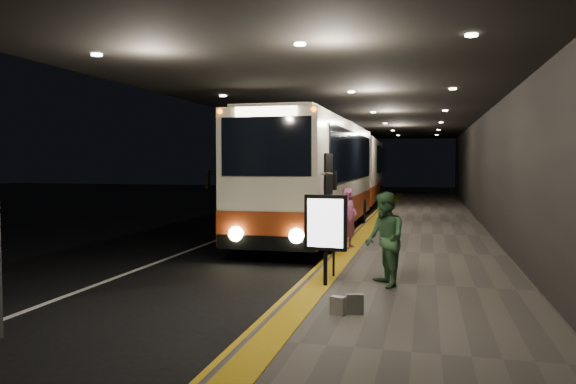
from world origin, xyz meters
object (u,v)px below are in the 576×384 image
at_px(coach_second, 356,174).
at_px(info_sign, 326,225).
at_px(passenger_waiting_green, 385,239).
at_px(passenger_boarding, 349,218).
at_px(bag_polka, 355,304).
at_px(coach_main, 315,181).
at_px(stanchion_post, 334,252).
at_px(bag_plain, 338,306).

xyz_separation_m(coach_second, info_sign, (2.20, -22.76, -0.50)).
bearing_deg(passenger_waiting_green, info_sign, -103.02).
distance_m(passenger_boarding, bag_polka, 6.99).
height_order(coach_main, passenger_boarding, coach_main).
height_order(passenger_waiting_green, stanchion_post, passenger_waiting_green).
height_order(passenger_boarding, bag_polka, passenger_boarding).
height_order(coach_main, info_sign, coach_main).
xyz_separation_m(passenger_boarding, passenger_waiting_green, (1.33, -4.73, 0.08)).
distance_m(info_sign, stanchion_post, 1.14).
xyz_separation_m(bag_plain, stanchion_post, (-0.56, 2.95, 0.38)).
bearing_deg(passenger_waiting_green, coach_second, 163.84).
bearing_deg(bag_plain, passenger_boarding, 96.28).
bearing_deg(stanchion_post, coach_main, 104.01).
relative_size(bag_plain, stanchion_post, 0.28).
distance_m(coach_main, stanchion_post, 8.17).
height_order(info_sign, stanchion_post, info_sign).
height_order(bag_polka, stanchion_post, stanchion_post).
xyz_separation_m(bag_polka, info_sign, (-0.83, 1.91, 1.05)).
distance_m(coach_second, passenger_boarding, 17.93).
bearing_deg(info_sign, bag_polka, -60.52).
height_order(coach_second, bag_plain, coach_second).
distance_m(coach_main, passenger_boarding, 4.27).
bearing_deg(bag_polka, stanchion_post, 106.02).
height_order(coach_second, bag_polka, coach_second).
xyz_separation_m(bag_polka, bag_plain, (-0.26, -0.12, -0.01)).
distance_m(coach_second, passenger_waiting_green, 22.79).
bearing_deg(bag_polka, info_sign, 113.37).
bearing_deg(passenger_waiting_green, passenger_boarding, 171.12).
bearing_deg(coach_main, bag_plain, -76.78).
distance_m(coach_main, bag_plain, 11.19).
bearing_deg(coach_second, passenger_boarding, -85.61).
distance_m(bag_polka, info_sign, 2.33).
height_order(passenger_boarding, bag_plain, passenger_boarding).
height_order(bag_plain, info_sign, info_sign).
height_order(coach_main, passenger_waiting_green, coach_main).
height_order(coach_second, passenger_boarding, coach_second).
height_order(coach_main, bag_plain, coach_main).
xyz_separation_m(passenger_waiting_green, info_sign, (-1.13, -0.23, 0.28)).
distance_m(passenger_boarding, info_sign, 4.98).
relative_size(info_sign, stanchion_post, 1.71).
height_order(bag_polka, info_sign, info_sign).
height_order(bag_plain, stanchion_post, stanchion_post).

